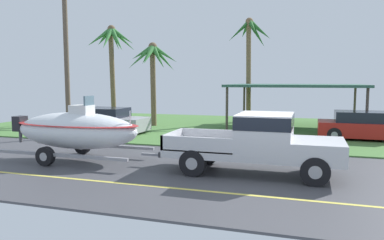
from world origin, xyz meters
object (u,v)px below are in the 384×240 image
(boat_on_trailer, at_px, (76,130))
(palm_tree_near_left, at_px, (112,47))
(parked_sedan_far, at_px, (107,121))
(pickup_truck_towing, at_px, (264,141))
(carport_awning, at_px, (296,86))
(parked_sedan_near, at_px, (367,126))
(palm_tree_mid, at_px, (250,43))
(utility_pole, at_px, (66,49))
(palm_tree_near_right, at_px, (153,62))

(boat_on_trailer, xyz_separation_m, palm_tree_near_left, (-4.94, 11.31, 4.01))
(palm_tree_near_left, bearing_deg, parked_sedan_far, -64.11)
(pickup_truck_towing, relative_size, palm_tree_near_left, 0.84)
(pickup_truck_towing, distance_m, carport_awning, 11.48)
(carport_awning, xyz_separation_m, palm_tree_near_left, (-12.00, -0.06, 2.59))
(parked_sedan_near, relative_size, carport_awning, 0.60)
(parked_sedan_far, bearing_deg, boat_on_trailer, -68.22)
(parked_sedan_near, bearing_deg, carport_awning, 135.91)
(palm_tree_mid, height_order, utility_pole, utility_pole)
(pickup_truck_towing, distance_m, palm_tree_near_right, 13.09)
(pickup_truck_towing, xyz_separation_m, carport_awning, (0.45, 11.37, 1.48))
(boat_on_trailer, height_order, parked_sedan_far, boat_on_trailer)
(parked_sedan_near, height_order, palm_tree_mid, palm_tree_mid)
(palm_tree_near_right, distance_m, utility_pole, 5.82)
(parked_sedan_far, bearing_deg, pickup_truck_towing, -34.95)
(palm_tree_near_left, distance_m, utility_pole, 6.78)
(parked_sedan_near, height_order, utility_pole, utility_pole)
(palm_tree_near_right, bearing_deg, parked_sedan_far, -108.94)
(carport_awning, height_order, palm_tree_near_left, palm_tree_near_left)
(palm_tree_near_left, xyz_separation_m, palm_tree_near_right, (3.60, -1.33, -1.14))
(pickup_truck_towing, xyz_separation_m, palm_tree_near_left, (-11.55, 11.31, 4.07))
(palm_tree_near_left, distance_m, palm_tree_near_right, 4.00)
(utility_pole, bearing_deg, parked_sedan_near, 13.32)
(pickup_truck_towing, bearing_deg, palm_tree_near_right, 128.54)
(palm_tree_near_left, bearing_deg, boat_on_trailer, -66.40)
(parked_sedan_far, distance_m, utility_pole, 4.28)
(parked_sedan_near, distance_m, palm_tree_near_right, 12.44)
(parked_sedan_far, distance_m, palm_tree_near_right, 5.01)
(boat_on_trailer, relative_size, palm_tree_near_left, 0.93)
(palm_tree_near_right, xyz_separation_m, utility_pole, (-2.37, -5.30, 0.44))
(boat_on_trailer, height_order, utility_pole, utility_pole)
(parked_sedan_near, xyz_separation_m, utility_pole, (-14.21, -3.37, 3.74))
(palm_tree_mid, bearing_deg, boat_on_trailer, -105.93)
(palm_tree_near_right, bearing_deg, pickup_truck_towing, -51.46)
(boat_on_trailer, bearing_deg, palm_tree_mid, 74.07)
(palm_tree_near_right, bearing_deg, utility_pole, -114.10)
(boat_on_trailer, xyz_separation_m, parked_sedan_near, (10.50, 8.04, -0.42))
(carport_awning, distance_m, palm_tree_near_left, 12.28)
(parked_sedan_near, bearing_deg, palm_tree_near_left, 168.06)
(pickup_truck_towing, bearing_deg, parked_sedan_near, 64.17)
(carport_awning, bearing_deg, parked_sedan_far, -152.74)
(utility_pole, bearing_deg, palm_tree_mid, 50.15)
(boat_on_trailer, xyz_separation_m, parked_sedan_far, (-2.56, 6.41, -0.42))
(carport_awning, bearing_deg, palm_tree_near_left, -179.69)
(carport_awning, xyz_separation_m, palm_tree_near_right, (-8.40, -1.39, 1.46))
(palm_tree_near_left, bearing_deg, pickup_truck_towing, -44.40)
(boat_on_trailer, distance_m, palm_tree_near_right, 10.47)
(carport_awning, bearing_deg, parked_sedan_near, -44.09)
(pickup_truck_towing, bearing_deg, palm_tree_near_left, 135.60)
(palm_tree_near_left, bearing_deg, palm_tree_near_right, -20.27)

